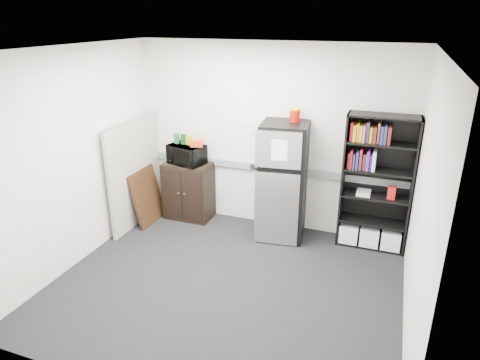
{
  "coord_description": "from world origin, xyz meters",
  "views": [
    {
      "loc": [
        1.65,
        -4.01,
        3.02
      ],
      "look_at": [
        -0.16,
        0.9,
        0.99
      ],
      "focal_mm": 32.0,
      "sensor_mm": 36.0,
      "label": 1
    }
  ],
  "objects_px": {
    "bookshelf": "(376,184)",
    "cabinet": "(189,190)",
    "cubicle_partition": "(135,172)",
    "microwave": "(186,154)",
    "refrigerator": "(283,182)"
  },
  "relations": [
    {
      "from": "cubicle_partition",
      "to": "refrigerator",
      "type": "distance_m",
      "value": 2.22
    },
    {
      "from": "microwave",
      "to": "refrigerator",
      "type": "height_order",
      "value": "refrigerator"
    },
    {
      "from": "bookshelf",
      "to": "cabinet",
      "type": "distance_m",
      "value": 2.81
    },
    {
      "from": "cubicle_partition",
      "to": "microwave",
      "type": "bearing_deg",
      "value": 31.45
    },
    {
      "from": "cubicle_partition",
      "to": "refrigerator",
      "type": "xyz_separation_m",
      "value": [
        2.19,
        0.34,
        0.02
      ]
    },
    {
      "from": "bookshelf",
      "to": "cabinet",
      "type": "relative_size",
      "value": 2.05
    },
    {
      "from": "cabinet",
      "to": "refrigerator",
      "type": "bearing_deg",
      "value": -3.0
    },
    {
      "from": "cabinet",
      "to": "microwave",
      "type": "xyz_separation_m",
      "value": [
        0.0,
        -0.02,
        0.6
      ]
    },
    {
      "from": "cabinet",
      "to": "refrigerator",
      "type": "distance_m",
      "value": 1.58
    },
    {
      "from": "bookshelf",
      "to": "cubicle_partition",
      "type": "height_order",
      "value": "bookshelf"
    },
    {
      "from": "cubicle_partition",
      "to": "refrigerator",
      "type": "relative_size",
      "value": 0.97
    },
    {
      "from": "cabinet",
      "to": "microwave",
      "type": "distance_m",
      "value": 0.6
    },
    {
      "from": "bookshelf",
      "to": "cubicle_partition",
      "type": "bearing_deg",
      "value": -171.94
    },
    {
      "from": "bookshelf",
      "to": "refrigerator",
      "type": "distance_m",
      "value": 1.25
    },
    {
      "from": "cabinet",
      "to": "cubicle_partition",
      "type": "bearing_deg",
      "value": -147.56
    }
  ]
}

